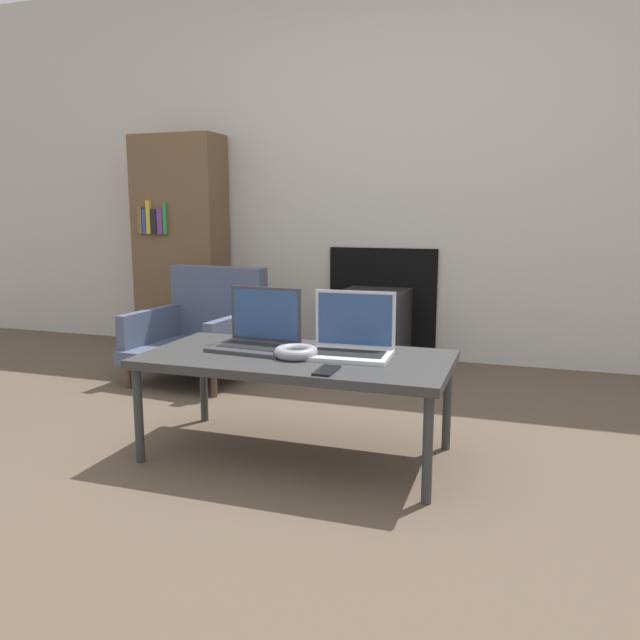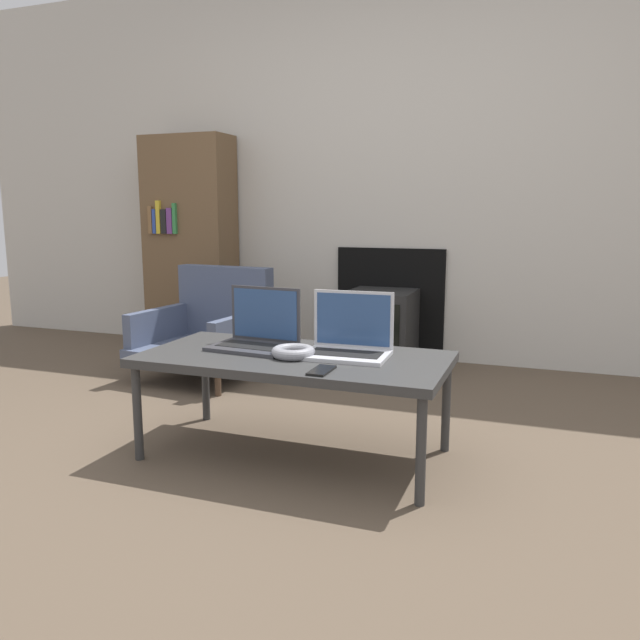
# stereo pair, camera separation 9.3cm
# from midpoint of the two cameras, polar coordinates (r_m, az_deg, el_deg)

# --- Properties ---
(ground_plane) EXTENTS (14.00, 14.00, 0.00)m
(ground_plane) POSITION_cam_midpoint_polar(r_m,az_deg,el_deg) (2.42, -5.59, -14.51)
(ground_plane) COLOR brown
(wall_back) EXTENTS (7.00, 0.08, 2.60)m
(wall_back) POSITION_cam_midpoint_polar(r_m,az_deg,el_deg) (4.30, 6.32, 13.67)
(wall_back) COLOR beige
(wall_back) RESTS_ON ground_plane
(table) EXTENTS (1.23, 0.61, 0.43)m
(table) POSITION_cam_midpoint_polar(r_m,az_deg,el_deg) (2.53, -3.21, -3.95)
(table) COLOR #333333
(table) RESTS_ON ground_plane
(laptop_left) EXTENTS (0.36, 0.27, 0.25)m
(laptop_left) POSITION_cam_midpoint_polar(r_m,az_deg,el_deg) (2.66, -6.68, -1.35)
(laptop_left) COLOR #38383D
(laptop_left) RESTS_ON table
(laptop_right) EXTENTS (0.35, 0.25, 0.25)m
(laptop_right) POSITION_cam_midpoint_polar(r_m,az_deg,el_deg) (2.52, 1.77, -1.93)
(laptop_right) COLOR silver
(laptop_right) RESTS_ON table
(headphones) EXTENTS (0.18, 0.18, 0.04)m
(headphones) POSITION_cam_midpoint_polar(r_m,az_deg,el_deg) (2.48, -3.29, -2.96)
(headphones) COLOR gray
(headphones) RESTS_ON table
(phone) EXTENTS (0.07, 0.15, 0.01)m
(phone) POSITION_cam_midpoint_polar(r_m,az_deg,el_deg) (2.27, -0.58, -4.64)
(phone) COLOR black
(phone) RESTS_ON table
(tv) EXTENTS (0.42, 0.44, 0.49)m
(tv) POSITION_cam_midpoint_polar(r_m,az_deg,el_deg) (4.11, 4.33, -0.69)
(tv) COLOR black
(tv) RESTS_ON ground_plane
(armchair) EXTENTS (0.71, 0.71, 0.66)m
(armchair) POSITION_cam_midpoint_polar(r_m,az_deg,el_deg) (3.87, -11.28, -0.78)
(armchair) COLOR #47516B
(armchair) RESTS_ON ground_plane
(bookshelf) EXTENTS (0.64, 0.32, 1.53)m
(bookshelf) POSITION_cam_midpoint_polar(r_m,az_deg,el_deg) (4.68, -13.16, 6.80)
(bookshelf) COLOR brown
(bookshelf) RESTS_ON ground_plane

